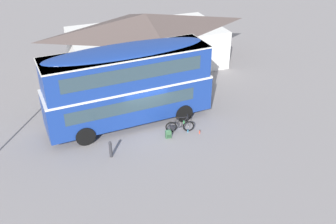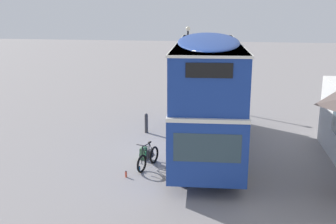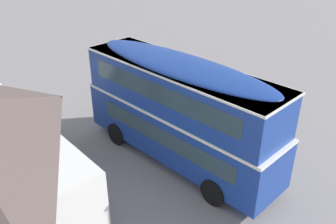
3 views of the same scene
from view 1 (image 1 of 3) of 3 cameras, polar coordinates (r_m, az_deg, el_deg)
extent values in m
plane|color=gray|center=(22.92, -3.33, -2.10)|extent=(120.00, 120.00, 0.00)
cylinder|color=black|center=(25.01, -0.09, 2.34)|extent=(1.12, 0.37, 1.10)
cylinder|color=black|center=(23.13, 2.35, -0.16)|extent=(1.12, 0.37, 1.10)
cylinder|color=black|center=(23.48, -13.61, -0.57)|extent=(1.12, 0.37, 1.10)
cylinder|color=black|center=(21.47, -12.22, -3.51)|extent=(1.12, 0.37, 1.10)
cube|color=navy|center=(22.61, -5.81, 1.75)|extent=(9.89, 3.26, 2.10)
cube|color=white|center=(22.12, -5.95, 4.21)|extent=(9.91, 3.28, 0.12)
cube|color=navy|center=(21.71, -6.09, 6.54)|extent=(9.60, 3.19, 1.90)
ellipsoid|color=navy|center=(21.33, -6.24, 9.08)|extent=(9.40, 3.13, 0.36)
cube|color=#2D424C|center=(24.26, 5.02, 4.52)|extent=(0.22, 2.05, 0.90)
cube|color=black|center=(23.30, 5.00, 9.65)|extent=(0.17, 1.38, 0.44)
cube|color=#2D424C|center=(21.38, -5.25, 0.92)|extent=(7.56, 0.64, 0.76)
cube|color=#2D424C|center=(20.60, -4.99, 5.71)|extent=(7.95, 0.67, 0.80)
cube|color=#2D424C|center=(23.47, -7.32, 3.60)|extent=(7.56, 0.64, 0.76)
cube|color=#2D424C|center=(22.73, -7.13, 7.98)|extent=(7.95, 0.67, 0.80)
cube|color=white|center=(21.37, -6.22, 8.77)|extent=(9.70, 3.28, 0.08)
torus|color=black|center=(22.26, 3.06, -2.13)|extent=(0.68, 0.25, 0.68)
torus|color=black|center=(22.16, 0.48, -2.25)|extent=(0.68, 0.25, 0.68)
cylinder|color=#B2B2B7|center=(22.26, 3.06, -2.13)|extent=(0.07, 0.11, 0.05)
cylinder|color=#B2B2B7|center=(22.16, 0.48, -2.25)|extent=(0.07, 0.11, 0.05)
cylinder|color=black|center=(22.08, 2.38, -1.53)|extent=(0.45, 0.15, 0.71)
cylinder|color=black|center=(21.90, 2.22, -0.81)|extent=(0.55, 0.18, 0.08)
cylinder|color=black|center=(22.06, 1.66, -1.61)|extent=(0.18, 0.08, 0.66)
cylinder|color=black|center=(22.20, 1.16, -2.28)|extent=(0.51, 0.16, 0.09)
cylinder|color=black|center=(22.02, 0.98, -1.57)|extent=(0.40, 0.13, 0.61)
cylinder|color=black|center=(22.09, 3.01, -1.43)|extent=(0.10, 0.06, 0.64)
cylinder|color=black|center=(21.90, 2.95, -0.62)|extent=(0.15, 0.45, 0.03)
ellipsoid|color=black|center=(21.86, 1.44, -0.82)|extent=(0.28, 0.16, 0.06)
cube|color=black|center=(22.02, 0.57, -2.42)|extent=(0.31, 0.21, 0.32)
cylinder|color=green|center=(22.08, 2.38, -1.53)|extent=(0.07, 0.07, 0.18)
cube|color=#386642|center=(21.71, 0.04, -3.33)|extent=(0.34, 0.26, 0.47)
ellipsoid|color=#386642|center=(21.58, 0.04, -2.81)|extent=(0.33, 0.24, 0.10)
cube|color=#27472E|center=(21.65, 0.12, -3.67)|extent=(0.23, 0.06, 0.16)
cylinder|color=black|center=(21.83, 0.19, -3.13)|extent=(0.04, 0.04, 0.37)
cylinder|color=black|center=(21.79, -0.27, -3.19)|extent=(0.04, 0.04, 0.37)
cylinder|color=#338CBF|center=(22.29, 2.98, -2.84)|extent=(0.07, 0.07, 0.18)
cylinder|color=black|center=(22.23, 2.99, -2.61)|extent=(0.04, 0.04, 0.03)
cylinder|color=#D84C33|center=(22.22, 4.73, -2.98)|extent=(0.07, 0.07, 0.21)
cylinder|color=black|center=(22.16, 4.74, -2.73)|extent=(0.04, 0.04, 0.03)
cube|color=silver|center=(30.61, -3.23, 9.55)|extent=(11.79, 6.26, 2.96)
pyramid|color=brown|center=(29.95, -3.34, 13.31)|extent=(12.20, 6.67, 1.23)
cube|color=#3D2319|center=(28.12, -1.25, 6.73)|extent=(1.10, 0.06, 2.10)
cube|color=#2D424C|center=(27.12, -7.10, 6.92)|extent=(1.10, 0.06, 0.90)
cube|color=#2D424C|center=(28.94, 4.23, 8.59)|extent=(1.10, 0.06, 0.90)
cylinder|color=#333338|center=(20.34, -8.55, -5.64)|extent=(0.16, 0.16, 0.85)
sphere|color=#333338|center=(20.08, -8.65, -4.56)|extent=(0.16, 0.16, 0.16)
camera|label=2|loc=(29.96, 25.82, 14.95)|focal=42.77mm
camera|label=3|loc=(29.15, -33.03, 20.75)|focal=38.12mm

